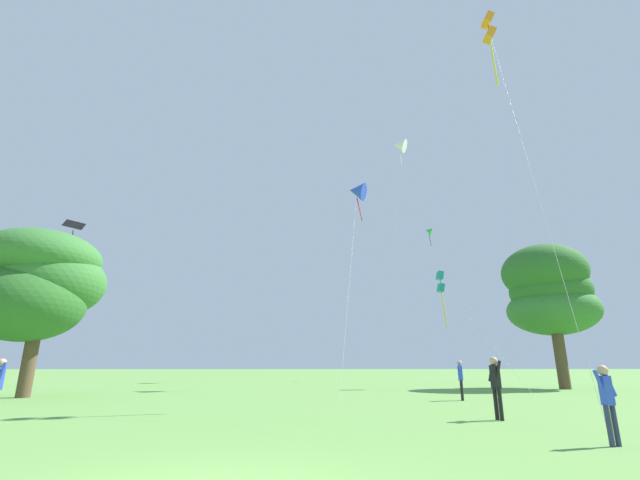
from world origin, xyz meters
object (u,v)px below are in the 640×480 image
object	(u,v)px
kite_orange_box	(489,30)
person_foreground_watcher	(607,397)
kite_teal_box	(441,284)
tree_right_cluster	(549,292)
person_with_spool	(461,376)
tree_left_oak	(38,283)
person_near_tree	(496,382)
kite_blue_delta	(357,191)
kite_black_large	(73,231)
kite_green_small	(429,231)
kite_white_distant	(399,145)

from	to	relation	value
kite_orange_box	person_foreground_watcher	world-z (taller)	kite_orange_box
kite_teal_box	tree_right_cluster	world-z (taller)	tree_right_cluster
kite_teal_box	person_with_spool	xyz separation A→B (m)	(-3.04, -10.86, -6.40)
tree_left_oak	person_near_tree	bearing A→B (deg)	-27.17
kite_teal_box	kite_blue_delta	bearing A→B (deg)	174.54
kite_black_large	person_near_tree	size ratio (longest dim) A/B	8.31
person_near_tree	tree_left_oak	world-z (taller)	tree_left_oak
kite_black_large	kite_orange_box	bearing A→B (deg)	-33.12
kite_green_small	person_foreground_watcher	bearing A→B (deg)	-102.90
kite_green_small	person_with_spool	bearing A→B (deg)	-105.62
kite_blue_delta	person_foreground_watcher	bearing A→B (deg)	-85.49
kite_green_small	person_foreground_watcher	size ratio (longest dim) A/B	11.49
kite_black_large	person_foreground_watcher	xyz separation A→B (m)	(27.71, -30.58, -12.70)
tree_right_cluster	kite_green_small	bearing A→B (deg)	98.02
kite_green_small	tree_left_oak	world-z (taller)	kite_green_small
kite_black_large	kite_white_distant	bearing A→B (deg)	14.52
kite_black_large	kite_green_small	xyz separation A→B (m)	(36.91, 9.62, 3.59)
kite_black_large	person_with_spool	xyz separation A→B (m)	(28.93, -18.93, -12.56)
person_foreground_watcher	tree_right_cluster	xyz separation A→B (m)	(11.86, 21.39, 5.78)
kite_blue_delta	tree_right_cluster	world-z (taller)	kite_blue_delta
kite_black_large	person_near_tree	world-z (taller)	kite_black_large
kite_orange_box	kite_black_large	size ratio (longest dim) A/B	1.36
person_with_spool	kite_blue_delta	bearing A→B (deg)	104.92
kite_black_large	person_near_tree	distance (m)	39.95
kite_blue_delta	kite_black_large	bearing A→B (deg)	163.86
kite_blue_delta	kite_orange_box	size ratio (longest dim) A/B	0.79
kite_white_distant	tree_right_cluster	xyz separation A→B (m)	(5.87, -17.92, -21.53)
person_foreground_watcher	tree_left_oak	size ratio (longest dim) A/B	0.18
kite_green_small	person_near_tree	distance (m)	40.55
kite_green_small	person_near_tree	size ratio (longest dim) A/B	9.93
person_foreground_watcher	person_with_spool	xyz separation A→B (m)	(1.23, 11.65, 0.13)
person_near_tree	tree_left_oak	distance (m)	22.93
kite_white_distant	person_with_spool	distance (m)	39.06
kite_white_distant	tree_left_oak	distance (m)	42.56
kite_teal_box	kite_green_small	size ratio (longest dim) A/B	0.52
kite_teal_box	person_near_tree	world-z (taller)	kite_teal_box
kite_green_small	tree_left_oak	size ratio (longest dim) A/B	2.05
kite_teal_box	kite_white_distant	world-z (taller)	kite_white_distant
kite_green_small	person_foreground_watcher	world-z (taller)	kite_green_small
kite_green_small	tree_right_cluster	xyz separation A→B (m)	(2.65, -18.81, -10.51)
kite_black_large	person_with_spool	bearing A→B (deg)	-33.19
kite_black_large	tree_left_oak	xyz separation A→B (m)	(7.35, -16.07, -7.81)
kite_teal_box	tree_right_cluster	bearing A→B (deg)	-8.41
kite_green_small	tree_right_cluster	world-z (taller)	kite_green_small
person_foreground_watcher	tree_left_oak	bearing A→B (deg)	144.52
kite_blue_delta	kite_teal_box	size ratio (longest dim) A/B	1.72
kite_teal_box	kite_white_distant	size ratio (longest dim) A/B	0.32
kite_teal_box	person_with_spool	size ratio (longest dim) A/B	5.22
tree_left_oak	tree_right_cluster	distance (m)	32.95
person_foreground_watcher	tree_right_cluster	world-z (taller)	tree_right_cluster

